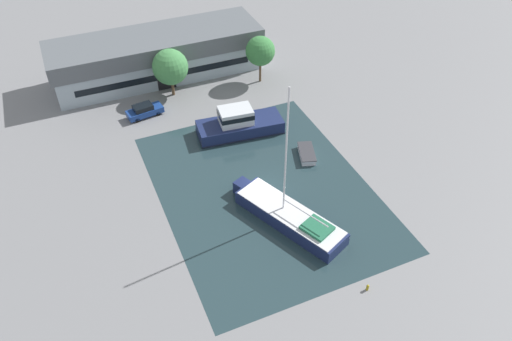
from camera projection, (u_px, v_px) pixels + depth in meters
The scene contains 10 objects.
ground_plane at pixel (264, 190), 51.13m from camera, with size 440.00×440.00×0.00m, color slate.
water_canal at pixel (264, 190), 51.13m from camera, with size 20.51×27.27×0.01m, color #23383D.
warehouse_building at pixel (157, 55), 66.74m from camera, with size 27.97×8.51×5.80m.
quay_tree_near_building at pixel (170, 67), 62.16m from camera, with size 4.50×4.50×6.28m.
quay_tree_by_water at pixel (260, 51), 64.45m from camera, with size 3.84×3.84×6.37m.
parked_car at pixel (144, 111), 60.60m from camera, with size 4.57×2.34×1.59m.
sailboat_moored at pixel (289, 216), 47.24m from camera, with size 7.49×12.51×14.66m.
motor_cruiser at pixel (239, 124), 57.76m from camera, with size 10.29×4.76×3.37m.
small_dinghy at pixel (307, 154), 55.01m from camera, with size 2.65×3.87×0.71m.
mooring_bollard at pixel (368, 287), 41.66m from camera, with size 0.25×0.25×0.63m.
Camera 1 is at (-15.62, -33.88, 35.03)m, focal length 35.00 mm.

